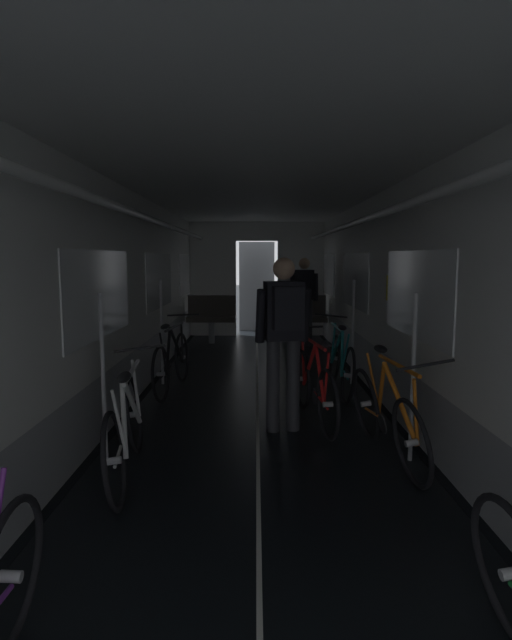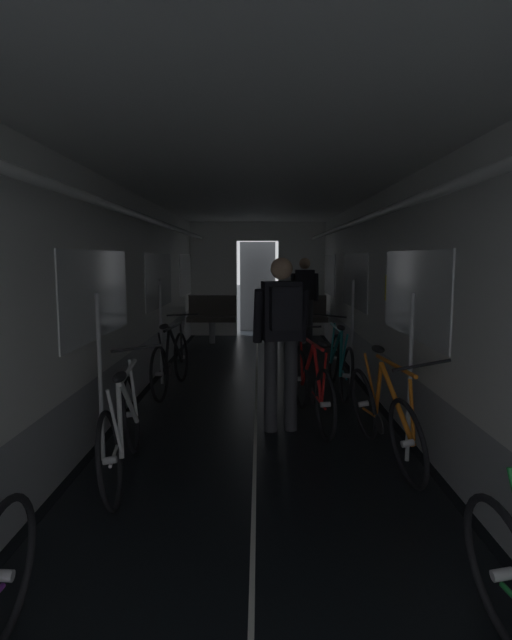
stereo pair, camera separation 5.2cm
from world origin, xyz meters
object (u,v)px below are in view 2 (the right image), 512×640
Objects in this scene: bicycle_teal at (340,363)px; bicycle_orange at (384,415)px; bench_seat_far_right at (302,314)px; bicycle_black at (171,361)px; bicycle_red_in_aisle at (312,386)px; person_standing_near_bench at (304,295)px; bench_seat_far_left at (212,314)px; person_cyclist_aisle at (282,328)px; bicycle_white at (122,429)px.

bicycle_orange is at bearing -89.21° from bicycle_teal.
bicycle_teal is at bearing -87.81° from bench_seat_far_right.
bicycle_black is 1.01× the size of bicycle_red_in_aisle.
bicycle_red_in_aisle is at bearing -111.62° from bicycle_teal.
bicycle_black is at bearing -120.44° from person_standing_near_bench.
bench_seat_far_left is 3.75m from bicycle_black.
bench_seat_far_left is 0.58× the size of bicycle_orange.
bench_seat_far_right is 0.59× the size of bicycle_red_in_aisle.
person_standing_near_bench reaches higher than bench_seat_far_left.
person_standing_near_bench is (0.00, -0.38, 0.41)m from bench_seat_far_right.
person_cyclist_aisle reaches higher than bicycle_teal.
person_cyclist_aisle is at bearing -118.64° from bicycle_teal.
bicycle_black is 2.07m from bicycle_red_in_aisle.
bicycle_white is 2.06m from bicycle_red_in_aisle.
bicycle_teal reaches higher than bicycle_black.
bicycle_red_in_aisle is at bearing 39.45° from bicycle_white.
bicycle_orange is 3.08m from bicycle_black.
bicycle_white is 6.25m from person_standing_near_bench.
bicycle_teal is 1.00× the size of person_standing_near_bench.
bicycle_black is (-2.12, 0.06, 0.00)m from bicycle_teal.
bicycle_red_in_aisle is (0.32, 0.27, -0.63)m from person_cyclist_aisle.
bicycle_white is 1.01× the size of bicycle_red_in_aisle.
person_standing_near_bench is (-0.17, 5.57, 0.60)m from bicycle_orange.
bicycle_red_in_aisle is (-0.47, -1.18, 0.00)m from bicycle_teal.
bicycle_orange is at bearing -88.31° from bench_seat_far_right.
bicycle_orange reaches higher than bicycle_teal.
bench_seat_far_right is 4.24m from bicycle_black.
bicycle_white is at bearing -140.62° from person_cyclist_aisle.
bench_seat_far_left is 5.40m from person_cyclist_aisle.
bicycle_white is 1.76m from person_cyclist_aisle.
person_standing_near_bench reaches higher than bicycle_teal.
bicycle_orange is 2.12m from bicycle_white.
bicycle_orange reaches higher than bicycle_black.
person_standing_near_bench reaches higher than bicycle_white.
bicycle_teal is at bearing 61.36° from person_cyclist_aisle.
person_standing_near_bench is (1.80, -0.38, 0.41)m from bench_seat_far_left.
bicycle_orange is (0.17, -5.94, -0.19)m from bench_seat_far_right.
bicycle_orange is at bearing -62.59° from bicycle_red_in_aisle.
bench_seat_far_right is 0.58× the size of bicycle_orange.
bench_seat_far_left is at bearing 87.32° from bicycle_black.
bench_seat_far_right is at bearing 86.30° from bicycle_red_in_aisle.
bench_seat_far_left is 0.58× the size of person_cyclist_aisle.
bench_seat_far_right is at bearing 91.69° from bicycle_orange.
bench_seat_far_left is at bearing 117.08° from bicycle_teal.
bicycle_red_in_aisle is (1.59, 1.31, 0.00)m from bicycle_white.
person_standing_near_bench is at bearing -89.59° from bench_seat_far_right.
bicycle_red_in_aisle is (1.48, -4.98, -0.18)m from bench_seat_far_left.
bench_seat_far_right is 0.55m from person_standing_near_bench.
bench_seat_far_left is 0.58× the size of bicycle_teal.
bicycle_orange is 1.01× the size of person_cyclist_aisle.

